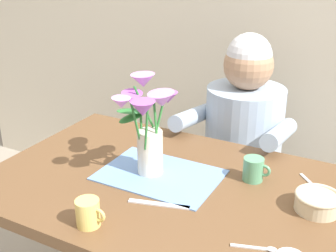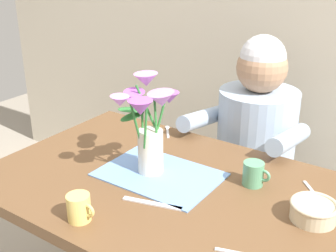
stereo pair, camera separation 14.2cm
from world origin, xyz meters
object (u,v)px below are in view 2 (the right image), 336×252
(ceramic_bowl, at_px, (314,210))
(coffee_cup, at_px, (79,208))
(seated_person, at_px, (253,163))
(flower_vase, at_px, (149,121))
(tea_cup, at_px, (254,174))
(dinner_knife, at_px, (152,203))

(ceramic_bowl, height_order, coffee_cup, coffee_cup)
(seated_person, relative_size, flower_vase, 3.41)
(coffee_cup, bearing_deg, tea_cup, 54.89)
(coffee_cup, bearing_deg, dinner_knife, 56.10)
(seated_person, bearing_deg, ceramic_bowl, -57.16)
(seated_person, xyz_separation_m, flower_vase, (-0.14, -0.59, 0.37))
(flower_vase, relative_size, tea_cup, 3.57)
(seated_person, xyz_separation_m, ceramic_bowl, (0.41, -0.55, 0.21))
(tea_cup, distance_m, coffee_cup, 0.57)
(tea_cup, height_order, coffee_cup, same)
(flower_vase, distance_m, dinner_knife, 0.27)
(dinner_knife, bearing_deg, tea_cup, 38.91)
(flower_vase, bearing_deg, seated_person, 76.91)
(tea_cup, bearing_deg, coffee_cup, -125.11)
(seated_person, height_order, ceramic_bowl, seated_person)
(ceramic_bowl, bearing_deg, seated_person, 127.09)
(tea_cup, xyz_separation_m, coffee_cup, (-0.33, -0.46, 0.00))
(coffee_cup, bearing_deg, flower_vase, 90.68)
(tea_cup, bearing_deg, dinner_knife, -125.88)
(ceramic_bowl, distance_m, tea_cup, 0.24)
(dinner_knife, height_order, coffee_cup, coffee_cup)
(seated_person, height_order, flower_vase, seated_person)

